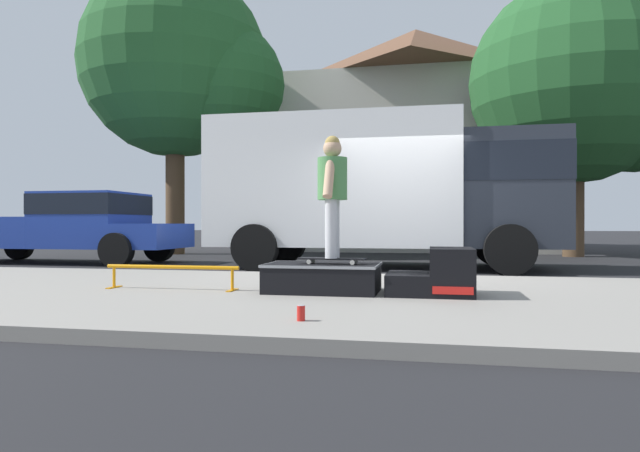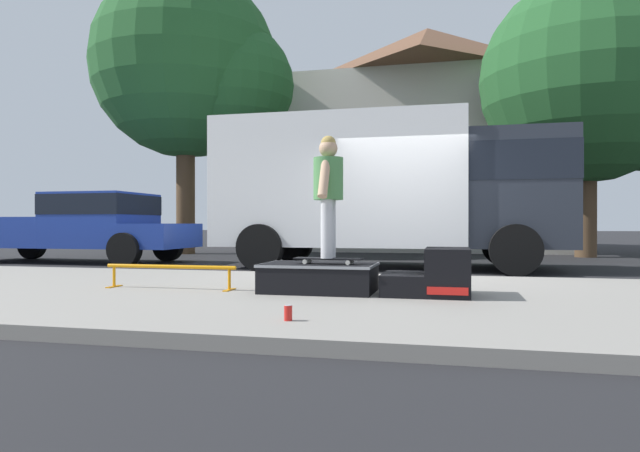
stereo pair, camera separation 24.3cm
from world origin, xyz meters
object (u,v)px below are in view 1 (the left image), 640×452
grind_rail (172,271)px  box_truck (383,185)px  street_tree_main (586,87)px  soda_can (301,313)px  skateboard (332,259)px  street_tree_neighbour (185,69)px  pickup_truck_blue (70,224)px  skater_kid (332,186)px  kicker_ramp (438,275)px  skate_box (323,276)px

grind_rail → box_truck: (2.07, 5.24, 1.36)m
grind_rail → street_tree_main: (7.22, 10.20, 4.32)m
soda_can → street_tree_main: (5.20, 12.00, 4.48)m
skateboard → street_tree_main: size_ratio=0.10×
box_truck → street_tree_neighbour: street_tree_neighbour is taller
skateboard → pickup_truck_blue: size_ratio=0.14×
grind_rail → skater_kid: 2.18m
kicker_ramp → pickup_truck_blue: pickup_truck_blue is taller
skateboard → street_tree_main: street_tree_main is taller
grind_rail → box_truck: size_ratio=0.24×
street_tree_neighbour → grind_rail: bearing=-65.7°
skateboard → street_tree_main: (5.28, 10.15, 4.16)m
street_tree_main → kicker_ramp: bearing=-112.1°
skater_kid → street_tree_neighbour: size_ratio=0.16×
skater_kid → street_tree_main: size_ratio=0.18×
skateboard → soda_can: skateboard is taller
box_truck → kicker_ramp: bearing=-78.6°
grind_rail → skateboard: (1.94, 0.05, 0.16)m
box_truck → street_tree_neighbour: size_ratio=0.81×
skate_box → box_truck: (0.25, 5.13, 1.41)m
kicker_ramp → pickup_truck_blue: bearing=148.2°
grind_rail → street_tree_neighbour: bearing=114.3°
skate_box → soda_can: size_ratio=10.20×
kicker_ramp → skater_kid: skater_kid is taller
kicker_ramp → street_tree_neighbour: (-7.30, 9.19, 5.21)m
box_truck → street_tree_main: 7.73m
soda_can → street_tree_main: size_ratio=0.02×
skateboard → street_tree_neighbour: bearing=123.5°
skater_kid → pickup_truck_blue: bearing=143.8°
kicker_ramp → skateboard: 1.18m
skater_kid → soda_can: skater_kid is taller
street_tree_neighbour → skater_kid: bearing=-56.5°
grind_rail → kicker_ramp: bearing=2.0°
grind_rail → pickup_truck_blue: pickup_truck_blue is taller
skater_kid → soda_can: size_ratio=10.99×
grind_rail → skater_kid: bearing=1.6°
skate_box → kicker_ramp: 1.29m
pickup_truck_blue → street_tree_main: size_ratio=0.75×
soda_can → street_tree_neighbour: street_tree_neighbour is taller
box_truck → pickup_truck_blue: bearing=-179.9°
street_tree_main → skate_box: bearing=-118.1°
grind_rail → soda_can: size_ratio=13.35×
kicker_ramp → box_truck: size_ratio=0.14×
kicker_ramp → street_tree_neighbour: bearing=128.5°
soda_can → street_tree_main: bearing=66.5°
kicker_ramp → skate_box: bearing=180.0°
skate_box → grind_rail: 1.82m
kicker_ramp → grind_rail: (-3.11, -0.11, 0.01)m
kicker_ramp → grind_rail: size_ratio=0.56×
grind_rail → skateboard: 1.95m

